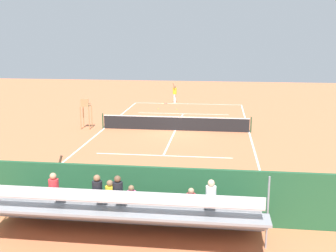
{
  "coord_description": "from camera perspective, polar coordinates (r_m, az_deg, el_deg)",
  "views": [
    {
      "loc": [
        -2.95,
        27.47,
        6.52
      ],
      "look_at": [
        0.0,
        4.0,
        1.2
      ],
      "focal_mm": 44.24,
      "sensor_mm": 36.0,
      "label": 1
    }
  ],
  "objects": [
    {
      "name": "tennis_ball_near",
      "position": [
        36.3,
        -1.35,
        2.38
      ],
      "size": [
        0.07,
        0.07,
        0.07
      ],
      "primitive_type": "sphere",
      "color": "#CCDB33",
      "rests_on": "ground"
    },
    {
      "name": "court_line_markings",
      "position": [
        28.42,
        1.01,
        -0.58
      ],
      "size": [
        10.1,
        22.2,
        0.01
      ],
      "color": "white",
      "rests_on": "ground"
    },
    {
      "name": "tennis_racket",
      "position": [
        39.19,
        -0.69,
        3.12
      ],
      "size": [
        0.57,
        0.32,
        0.03
      ],
      "color": "black",
      "rests_on": "ground"
    },
    {
      "name": "ground_plane",
      "position": [
        28.39,
        1.01,
        -0.6
      ],
      "size": [
        60.0,
        60.0,
        0.0
      ],
      "primitive_type": "plane",
      "color": "#CC7047"
    },
    {
      "name": "courtside_bench",
      "position": [
        15.4,
        5.61,
        -10.16
      ],
      "size": [
        1.8,
        0.4,
        0.93
      ],
      "color": "#234C2D",
      "rests_on": "ground"
    },
    {
      "name": "bleacher_stand",
      "position": [
        13.62,
        -5.94,
        -11.51
      ],
      "size": [
        9.06,
        2.4,
        2.48
      ],
      "color": "gray",
      "rests_on": "ground"
    },
    {
      "name": "tennis_ball_far",
      "position": [
        36.13,
        1.21,
        2.33
      ],
      "size": [
        0.07,
        0.07,
        0.07
      ],
      "primitive_type": "sphere",
      "color": "#CCDB33",
      "rests_on": "ground"
    },
    {
      "name": "equipment_bag",
      "position": [
        15.55,
        -0.61,
        -11.38
      ],
      "size": [
        0.9,
        0.36,
        0.36
      ],
      "primitive_type": "cube",
      "color": "#B22D2D",
      "rests_on": "ground"
    },
    {
      "name": "line_judge",
      "position": [
        16.58,
        -14.72,
        -7.15
      ],
      "size": [
        0.41,
        0.55,
        1.93
      ],
      "color": "#232328",
      "rests_on": "ground"
    },
    {
      "name": "tennis_player",
      "position": [
        39.48,
        0.93,
        4.66
      ],
      "size": [
        0.44,
        0.56,
        1.93
      ],
      "color": "white",
      "rests_on": "ground"
    },
    {
      "name": "umpire_chair",
      "position": [
        29.12,
        -11.28,
        2.13
      ],
      "size": [
        0.67,
        0.67,
        2.14
      ],
      "color": "#A88456",
      "rests_on": "ground"
    },
    {
      "name": "tennis_net",
      "position": [
        28.28,
        1.01,
        0.38
      ],
      "size": [
        10.3,
        0.1,
        1.07
      ],
      "color": "black",
      "rests_on": "ground"
    },
    {
      "name": "backdrop_wall",
      "position": [
        14.85,
        -4.88,
        -9.19
      ],
      "size": [
        18.0,
        0.16,
        2.0
      ],
      "primitive_type": "cube",
      "color": "#235633",
      "rests_on": "ground"
    }
  ]
}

